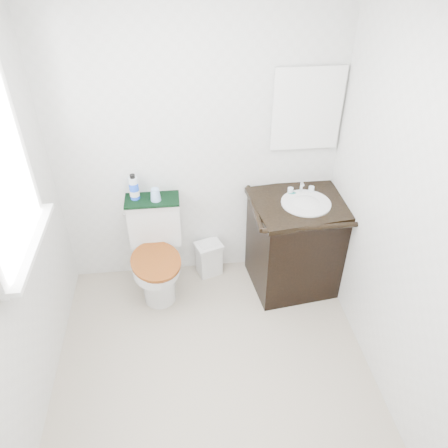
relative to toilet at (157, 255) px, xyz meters
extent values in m
plane|color=#A19582|center=(0.37, -0.97, -0.35)|extent=(2.40, 2.40, 0.00)
plane|color=silver|center=(0.37, 0.23, 0.85)|extent=(2.40, 0.00, 2.40)
plane|color=silver|center=(1.47, -0.97, 0.85)|extent=(0.00, 2.40, 2.40)
cube|color=silver|center=(1.19, 0.21, 1.10)|extent=(0.50, 0.02, 0.60)
cylinder|color=silver|center=(0.00, -0.15, -0.15)|extent=(0.26, 0.26, 0.39)
cube|color=silver|center=(0.00, 0.10, -0.15)|extent=(0.26, 0.28, 0.39)
cube|color=silver|center=(0.00, 0.12, 0.23)|extent=(0.41, 0.18, 0.37)
cube|color=silver|center=(0.00, 0.12, 0.43)|extent=(0.43, 0.20, 0.03)
cylinder|color=silver|center=(0.00, -0.19, 0.04)|extent=(0.37, 0.37, 0.08)
cylinder|color=maroon|center=(0.00, -0.19, 0.09)|extent=(0.46, 0.46, 0.03)
cube|color=black|center=(1.14, -0.06, 0.04)|extent=(0.75, 0.66, 0.78)
cube|color=black|center=(1.14, -0.06, 0.45)|extent=(0.79, 0.70, 0.04)
cylinder|color=silver|center=(1.17, -0.09, 0.47)|extent=(0.38, 0.38, 0.01)
ellipsoid|color=silver|center=(1.17, -0.09, 0.42)|extent=(0.33, 0.33, 0.16)
cylinder|color=silver|center=(1.17, 0.06, 0.52)|extent=(0.02, 0.02, 0.10)
cube|color=silver|center=(0.43, 0.13, -0.21)|extent=(0.23, 0.21, 0.28)
cube|color=silver|center=(0.43, 0.13, -0.05)|extent=(0.26, 0.23, 0.03)
cube|color=black|center=(0.00, 0.12, 0.45)|extent=(0.42, 0.22, 0.02)
cylinder|color=blue|center=(-0.13, 0.14, 0.53)|extent=(0.07, 0.07, 0.14)
cylinder|color=silver|center=(-0.13, 0.14, 0.62)|extent=(0.07, 0.07, 0.05)
cylinder|color=black|center=(-0.13, 0.14, 0.66)|extent=(0.04, 0.04, 0.03)
cone|color=#90B9EC|center=(0.03, 0.10, 0.51)|extent=(0.08, 0.08, 0.10)
ellipsoid|color=#166C66|center=(1.10, 0.05, 0.48)|extent=(0.07, 0.05, 0.02)
camera|label=1|loc=(0.23, -2.79, 2.28)|focal=35.00mm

